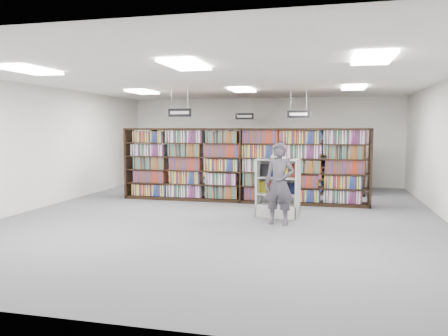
% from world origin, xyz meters
% --- Properties ---
extents(floor, '(12.00, 12.00, 0.00)m').
position_xyz_m(floor, '(0.00, 0.00, 0.00)').
color(floor, '#4D4C51').
rests_on(floor, ground).
extents(ceiling, '(10.00, 12.00, 0.10)m').
position_xyz_m(ceiling, '(0.00, 0.00, 3.20)').
color(ceiling, white).
rests_on(ceiling, wall_back).
extents(wall_back, '(10.00, 0.10, 3.20)m').
position_xyz_m(wall_back, '(0.00, 6.00, 1.60)').
color(wall_back, silver).
rests_on(wall_back, ground).
extents(wall_front, '(10.00, 0.10, 3.20)m').
position_xyz_m(wall_front, '(0.00, -6.00, 1.60)').
color(wall_front, silver).
rests_on(wall_front, ground).
extents(wall_left, '(0.10, 12.00, 3.20)m').
position_xyz_m(wall_left, '(-5.00, 0.00, 1.60)').
color(wall_left, silver).
rests_on(wall_left, ground).
extents(bookshelf_row_near, '(7.00, 0.60, 2.10)m').
position_xyz_m(bookshelf_row_near, '(0.00, 2.00, 1.05)').
color(bookshelf_row_near, black).
rests_on(bookshelf_row_near, floor).
extents(bookshelf_row_mid, '(7.00, 0.60, 2.10)m').
position_xyz_m(bookshelf_row_mid, '(0.00, 4.00, 1.05)').
color(bookshelf_row_mid, black).
rests_on(bookshelf_row_mid, floor).
extents(bookshelf_row_far, '(7.00, 0.60, 2.10)m').
position_xyz_m(bookshelf_row_far, '(0.00, 5.70, 1.05)').
color(bookshelf_row_far, black).
rests_on(bookshelf_row_far, floor).
extents(aisle_sign_left, '(0.65, 0.02, 0.80)m').
position_xyz_m(aisle_sign_left, '(-1.50, 1.00, 2.53)').
color(aisle_sign_left, '#B2B2B7').
rests_on(aisle_sign_left, ceiling).
extents(aisle_sign_right, '(0.65, 0.02, 0.80)m').
position_xyz_m(aisle_sign_right, '(1.50, 3.00, 2.53)').
color(aisle_sign_right, '#B2B2B7').
rests_on(aisle_sign_right, ceiling).
extents(aisle_sign_center, '(0.65, 0.02, 0.80)m').
position_xyz_m(aisle_sign_center, '(-0.50, 5.00, 2.53)').
color(aisle_sign_center, '#B2B2B7').
rests_on(aisle_sign_center, ceiling).
extents(troffer_front_left, '(0.60, 1.20, 0.04)m').
position_xyz_m(troffer_front_left, '(-3.00, -3.00, 3.16)').
color(troffer_front_left, white).
rests_on(troffer_front_left, ceiling).
extents(troffer_front_center, '(0.60, 1.20, 0.04)m').
position_xyz_m(troffer_front_center, '(0.00, -3.00, 3.16)').
color(troffer_front_center, white).
rests_on(troffer_front_center, ceiling).
extents(troffer_front_right, '(0.60, 1.20, 0.04)m').
position_xyz_m(troffer_front_right, '(3.00, -3.00, 3.16)').
color(troffer_front_right, white).
rests_on(troffer_front_right, ceiling).
extents(troffer_back_left, '(0.60, 1.20, 0.04)m').
position_xyz_m(troffer_back_left, '(-3.00, 2.00, 3.16)').
color(troffer_back_left, white).
rests_on(troffer_back_left, ceiling).
extents(troffer_back_center, '(0.60, 1.20, 0.04)m').
position_xyz_m(troffer_back_center, '(0.00, 2.00, 3.16)').
color(troffer_back_center, white).
rests_on(troffer_back_center, ceiling).
extents(troffer_back_right, '(0.60, 1.20, 0.04)m').
position_xyz_m(troffer_back_right, '(3.00, 2.00, 3.16)').
color(troffer_back_right, white).
rests_on(troffer_back_right, ceiling).
extents(endcap_display, '(1.04, 0.62, 1.38)m').
position_xyz_m(endcap_display, '(1.24, 0.17, 0.47)').
color(endcap_display, silver).
rests_on(endcap_display, floor).
extents(open_book, '(0.77, 0.58, 0.13)m').
position_xyz_m(open_book, '(1.20, 0.08, 1.41)').
color(open_book, black).
rests_on(open_book, endcap_display).
extents(shopper, '(0.72, 0.54, 1.79)m').
position_xyz_m(shopper, '(1.35, -0.70, 0.90)').
color(shopper, '#46424B').
rests_on(shopper, floor).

